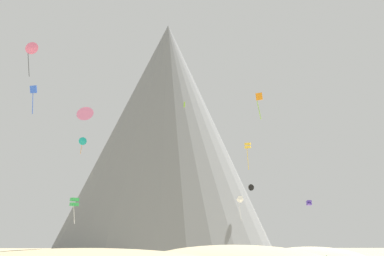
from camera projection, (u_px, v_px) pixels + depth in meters
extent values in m
cone|color=slate|center=(166.00, 129.00, 102.51)|extent=(64.66, 64.66, 62.52)
cone|color=slate|center=(126.00, 192.00, 92.69)|extent=(38.94, 38.94, 28.02)
cube|color=#8CD133|center=(184.00, 105.00, 77.64)|extent=(0.31, 0.66, 1.09)
cone|color=teal|center=(83.00, 141.00, 82.53)|extent=(1.72, 0.82, 1.69)
cylinder|color=orange|center=(81.00, 149.00, 81.99)|extent=(0.22, 0.22, 1.95)
cube|color=orange|center=(259.00, 96.00, 50.51)|extent=(0.84, 0.47, 1.08)
cylinder|color=#8CD133|center=(259.00, 110.00, 49.96)|extent=(0.36, 0.47, 2.69)
cone|color=pink|center=(85.00, 114.00, 43.62)|extent=(1.96, 1.09, 1.90)
cube|color=green|center=(74.00, 204.00, 64.46)|extent=(1.64, 1.65, 0.61)
cube|color=green|center=(75.00, 200.00, 64.69)|extent=(1.64, 1.65, 0.61)
cylinder|color=white|center=(74.00, 215.00, 63.98)|extent=(0.39, 0.27, 2.89)
cube|color=gold|center=(248.00, 147.00, 69.47)|extent=(1.35, 1.38, 0.66)
cube|color=gold|center=(248.00, 144.00, 69.63)|extent=(1.35, 1.38, 0.66)
cylinder|color=gold|center=(248.00, 159.00, 68.83)|extent=(0.26, 0.25, 3.91)
cube|color=#5138B2|center=(309.00, 204.00, 72.54)|extent=(0.83, 0.88, 0.50)
cube|color=#5138B2|center=(309.00, 202.00, 72.67)|extent=(0.83, 0.88, 0.50)
cone|color=black|center=(251.00, 187.00, 82.68)|extent=(1.32, 1.26, 1.40)
cube|color=blue|center=(33.00, 89.00, 46.08)|extent=(0.98, 0.76, 0.93)
cylinder|color=blue|center=(33.00, 103.00, 45.58)|extent=(0.26, 0.27, 2.63)
cone|color=white|center=(240.00, 199.00, 75.06)|extent=(1.30, 0.58, 1.31)
cylinder|color=white|center=(240.00, 212.00, 74.36)|extent=(0.44, 0.24, 3.47)
cone|color=#E5668C|center=(31.00, 48.00, 62.18)|extent=(2.14, 0.58, 2.12)
cylinder|color=black|center=(29.00, 65.00, 61.30)|extent=(0.65, 0.34, 3.90)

